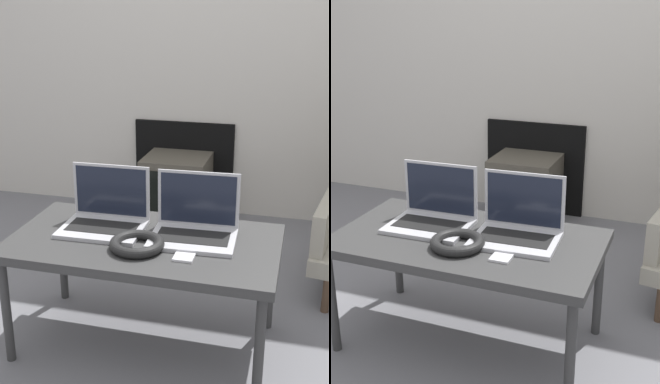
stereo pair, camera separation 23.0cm
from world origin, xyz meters
TOP-DOWN VIEW (x-y plane):
  - ground_plane at (0.00, 0.00)m, footprint 14.00×14.00m
  - wall_back at (-0.00, 1.72)m, footprint 7.00×0.08m
  - table at (0.00, 0.15)m, footprint 1.03×0.57m
  - laptop_left at (-0.19, 0.22)m, footprint 0.33×0.25m
  - laptop_right at (0.18, 0.22)m, footprint 0.34×0.26m
  - headphones at (0.00, 0.05)m, footprint 0.21×0.21m
  - phone at (0.19, 0.05)m, footprint 0.07×0.13m
  - tv at (-0.20, 1.48)m, footprint 0.40×0.38m

SIDE VIEW (x-z plane):
  - ground_plane at x=0.00m, z-range 0.00..0.00m
  - tv at x=-0.20m, z-range 0.00..0.42m
  - table at x=0.00m, z-range 0.19..0.66m
  - phone at x=0.19m, z-range 0.47..0.48m
  - headphones at x=0.00m, z-range 0.47..0.51m
  - laptop_left at x=-0.19m, z-range 0.40..0.64m
  - laptop_right at x=0.18m, z-range 0.40..0.64m
  - wall_back at x=0.00m, z-range -0.01..2.59m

